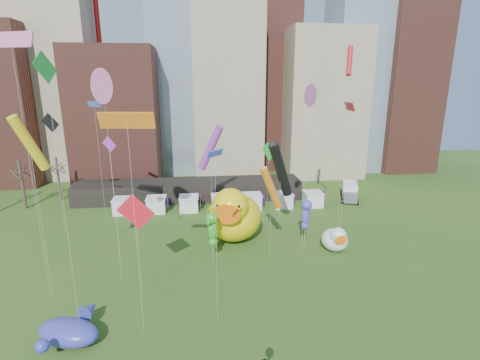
{
  "coord_description": "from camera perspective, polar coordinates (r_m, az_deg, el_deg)",
  "views": [
    {
      "loc": [
        -2.1,
        -18.07,
        19.52
      ],
      "look_at": [
        1.03,
        9.46,
        12.0
      ],
      "focal_mm": 27.0,
      "sensor_mm": 36.0,
      "label": 1
    }
  ],
  "objects": [
    {
      "name": "skyline",
      "position": [
        79.28,
        -3.49,
        16.55
      ],
      "size": [
        101.0,
        23.0,
        68.0
      ],
      "color": "brown",
      "rests_on": "ground"
    },
    {
      "name": "pavilion",
      "position": [
        62.72,
        -7.96,
        -1.57
      ],
      "size": [
        38.0,
        6.0,
        3.2
      ],
      "primitive_type": "cube",
      "color": "black",
      "rests_on": "ground"
    },
    {
      "name": "vendor_tents",
      "position": [
        57.21,
        -3.03,
        -3.61
      ],
      "size": [
        33.24,
        2.8,
        2.4
      ],
      "color": "white",
      "rests_on": "ground"
    },
    {
      "name": "bare_trees",
      "position": [
        66.81,
        -31.1,
        -0.47
      ],
      "size": [
        8.44,
        6.44,
        8.5
      ],
      "color": "#382B21",
      "rests_on": "ground"
    },
    {
      "name": "big_duck",
      "position": [
        45.55,
        -1.1,
        -5.52
      ],
      "size": [
        8.88,
        10.46,
        7.44
      ],
      "rotation": [
        0.0,
        0.0,
        -0.25
      ],
      "color": "yellow",
      "rests_on": "ground"
    },
    {
      "name": "small_duck",
      "position": [
        44.92,
        14.84,
        -9.0
      ],
      "size": [
        3.34,
        4.35,
        3.28
      ],
      "rotation": [
        0.0,
        0.0,
        -0.07
      ],
      "color": "white",
      "rests_on": "ground"
    },
    {
      "name": "seahorse_green",
      "position": [
        39.65,
        -4.38,
        -7.3
      ],
      "size": [
        1.74,
        1.93,
        6.02
      ],
      "rotation": [
        0.0,
        0.0,
        -0.42
      ],
      "color": "silver",
      "rests_on": "ground"
    },
    {
      "name": "seahorse_purple",
      "position": [
        44.78,
        10.38,
        -5.0
      ],
      "size": [
        1.53,
        1.77,
        5.84
      ],
      "rotation": [
        0.0,
        0.0,
        0.23
      ],
      "color": "silver",
      "rests_on": "ground"
    },
    {
      "name": "whale_inflatable",
      "position": [
        32.91,
        -25.28,
        -20.69
      ],
      "size": [
        5.63,
        6.29,
        2.21
      ],
      "rotation": [
        0.0,
        0.0,
        -0.36
      ],
      "color": "#46338B",
      "rests_on": "ground"
    },
    {
      "name": "box_truck",
      "position": [
        64.99,
        16.96,
        -1.7
      ],
      "size": [
        4.33,
        6.75,
        2.7
      ],
      "rotation": [
        0.0,
        0.0,
        -0.35
      ],
      "color": "white",
      "rests_on": "ground"
    },
    {
      "name": "kite_0",
      "position": [
        47.48,
        16.94,
        10.96
      ],
      "size": [
        0.82,
        3.37,
        17.15
      ],
      "color": "silver",
      "rests_on": "ground"
    },
    {
      "name": "kite_1",
      "position": [
        34.75,
        -20.81,
        13.68
      ],
      "size": [
        2.17,
        2.71,
        20.75
      ],
      "color": "silver",
      "rests_on": "ground"
    },
    {
      "name": "kite_2",
      "position": [
        51.89,
        -27.75,
        7.7
      ],
      "size": [
        2.4,
        0.77,
        15.85
      ],
      "color": "silver",
      "rests_on": "ground"
    },
    {
      "name": "kite_3",
      "position": [
        49.49,
        4.53,
        4.36
      ],
      "size": [
        1.43,
        2.16,
        11.68
      ],
      "color": "silver",
      "rests_on": "ground"
    },
    {
      "name": "kite_4",
      "position": [
        35.11,
        -30.33,
        4.99
      ],
      "size": [
        2.43,
        2.87,
        17.07
      ],
      "color": "silver",
      "rests_on": "ground"
    },
    {
      "name": "kite_5",
      "position": [
        50.31,
        -22.05,
        10.84
      ],
      "size": [
        2.01,
        1.73,
        17.2
      ],
      "color": "silver",
      "rests_on": "ground"
    },
    {
      "name": "kite_6",
      "position": [
        39.86,
        4.94,
        -1.26
      ],
      "size": [
        3.08,
        1.94,
        10.81
      ],
      "color": "silver",
      "rests_on": "ground"
    },
    {
      "name": "kite_7",
      "position": [
        41.13,
        -19.9,
        4.68
      ],
      "size": [
        1.59,
        0.66,
        14.0
      ],
      "color": "silver",
      "rests_on": "ground"
    },
    {
      "name": "kite_8",
      "position": [
        32.92,
        -16.12,
        -4.96
      ],
      "size": [
        3.29,
        0.05,
        10.22
      ],
      "color": "silver",
      "rests_on": "ground"
    },
    {
      "name": "kite_9",
      "position": [
        35.06,
        -32.53,
        18.01
      ],
      "size": [
        4.06,
        1.95,
        23.35
      ],
      "color": "silver",
      "rests_on": "ground"
    },
    {
      "name": "kite_10",
      "position": [
        46.13,
        6.44,
        1.62
      ],
      "size": [
        4.24,
        3.76,
        12.53
      ],
      "color": "silver",
      "rests_on": "ground"
    },
    {
      "name": "kite_11",
      "position": [
        26.71,
        -28.23,
        13.67
      ],
      "size": [
        0.75,
        1.91,
        21.45
      ],
      "color": "silver",
      "rests_on": "ground"
    },
    {
      "name": "kite_13",
      "position": [
        26.9,
        -4.01,
        3.69
      ],
      "size": [
        1.35,
        1.37,
        14.69
      ],
      "color": "silver",
      "rests_on": "ground"
    },
    {
      "name": "kite_14",
      "position": [
        25.99,
        -17.45,
        8.83
      ],
      "size": [
        3.86,
        0.99,
        17.6
      ],
      "color": "silver",
      "rests_on": "ground"
    },
    {
      "name": "kite_15",
      "position": [
        48.64,
        -4.68,
        5.05
      ],
      "size": [
        3.8,
        2.1,
        14.11
      ],
      "color": "silver",
      "rests_on": "ground"
    },
    {
      "name": "kite_16",
      "position": [
        44.64,
        16.92,
        17.53
      ],
      "size": [
        1.31,
        2.07,
        23.58
      ],
      "color": "silver",
      "rests_on": "ground"
    },
    {
      "name": "kite_17",
      "position": [
        40.41,
        10.89,
        12.96
      ],
      "size": [
        1.75,
        2.07,
        19.37
      ],
      "color": "silver",
      "rests_on": "ground"
    }
  ]
}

